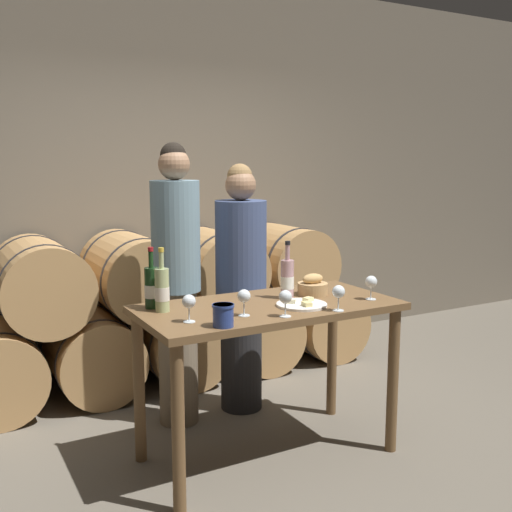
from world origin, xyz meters
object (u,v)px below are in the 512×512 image
(blue_crock, at_px, (223,314))
(wine_glass_far_right, at_px, (371,282))
(bread_basket, at_px, (313,287))
(wine_glass_left, at_px, (244,297))
(wine_bottle_red, at_px, (152,287))
(wine_glass_center, at_px, (285,298))
(person_right, at_px, (241,287))
(wine_glass_right, at_px, (339,292))
(tasting_table, at_px, (268,327))
(wine_glass_far_left, at_px, (189,302))
(wine_bottle_white, at_px, (162,290))
(wine_bottle_rose, at_px, (287,279))
(person_left, at_px, (177,281))
(cheese_plate, at_px, (302,304))

(blue_crock, distance_m, wine_glass_far_right, 0.99)
(bread_basket, xyz_separation_m, wine_glass_far_right, (0.22, -0.26, 0.05))
(wine_glass_left, bearing_deg, wine_bottle_red, 132.75)
(wine_glass_center, height_order, wine_glass_far_right, same)
(person_right, bearing_deg, wine_glass_right, -85.95)
(person_right, height_order, wine_glass_left, person_right)
(tasting_table, relative_size, wine_glass_far_left, 10.37)
(person_right, xyz_separation_m, wine_bottle_red, (-0.77, -0.45, 0.16))
(wine_glass_far_left, xyz_separation_m, wine_glass_right, (0.78, -0.17, 0.00))
(wine_glass_center, bearing_deg, wine_glass_left, 146.72)
(wine_bottle_white, relative_size, wine_glass_far_left, 2.45)
(wine_bottle_white, bearing_deg, wine_bottle_rose, -4.54)
(wine_bottle_rose, bearing_deg, wine_glass_left, -150.27)
(person_right, distance_m, wine_glass_far_right, 0.96)
(person_left, xyz_separation_m, person_right, (0.46, 0.00, -0.08))
(blue_crock, xyz_separation_m, wine_glass_right, (0.66, -0.02, 0.04))
(tasting_table, height_order, wine_bottle_red, wine_bottle_red)
(wine_bottle_white, xyz_separation_m, cheese_plate, (0.71, -0.25, -0.11))
(blue_crock, distance_m, bread_basket, 0.84)
(tasting_table, distance_m, wine_bottle_white, 0.64)
(person_left, bearing_deg, tasting_table, -67.74)
(wine_bottle_rose, bearing_deg, wine_glass_center, -123.07)
(person_left, height_order, blue_crock, person_left)
(person_right, bearing_deg, wine_bottle_rose, -91.37)
(bread_basket, relative_size, wine_glass_far_right, 1.29)
(tasting_table, height_order, wine_bottle_rose, wine_bottle_rose)
(bread_basket, relative_size, wine_glass_far_left, 1.29)
(wine_bottle_white, distance_m, blue_crock, 0.45)
(wine_bottle_red, bearing_deg, wine_bottle_rose, -11.73)
(tasting_table, xyz_separation_m, blue_crock, (-0.42, -0.29, 0.19))
(tasting_table, relative_size, cheese_plate, 5.17)
(wine_bottle_red, xyz_separation_m, wine_glass_center, (0.53, -0.50, -0.01))
(wine_bottle_red, bearing_deg, person_right, 30.26)
(tasting_table, bearing_deg, wine_bottle_rose, 22.64)
(tasting_table, distance_m, bread_basket, 0.40)
(blue_crock, relative_size, bread_basket, 0.61)
(person_right, height_order, wine_bottle_white, person_right)
(wine_bottle_rose, relative_size, cheese_plate, 1.20)
(wine_bottle_white, height_order, wine_glass_far_right, wine_bottle_white)
(tasting_table, relative_size, wine_glass_left, 10.37)
(person_left, relative_size, wine_bottle_red, 5.40)
(wine_glass_far_left, height_order, wine_glass_center, same)
(blue_crock, bearing_deg, wine_bottle_rose, 31.60)
(wine_bottle_white, bearing_deg, bread_basket, -3.17)
(bread_basket, bearing_deg, wine_glass_far_left, -166.39)
(wine_bottle_red, relative_size, wine_glass_center, 2.39)
(bread_basket, height_order, wine_glass_far_left, wine_glass_far_left)
(cheese_plate, xyz_separation_m, wine_glass_center, (-0.20, -0.15, 0.09))
(person_left, xyz_separation_m, wine_bottle_white, (-0.29, -0.55, 0.08))
(person_left, bearing_deg, person_right, 0.00)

